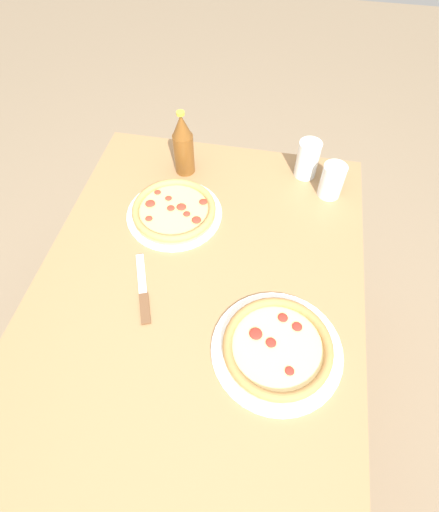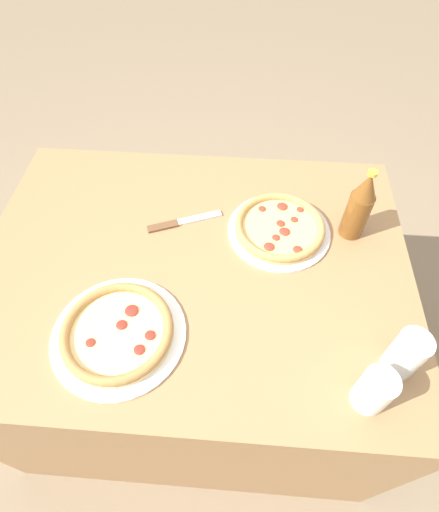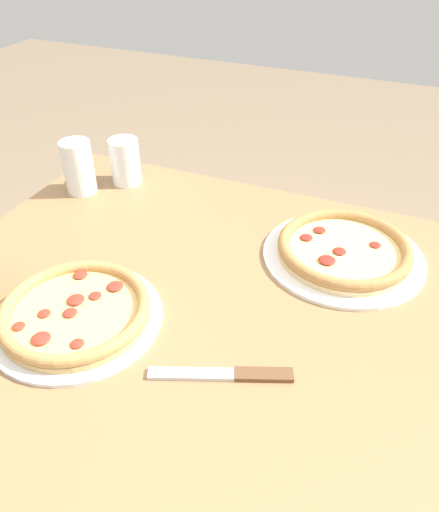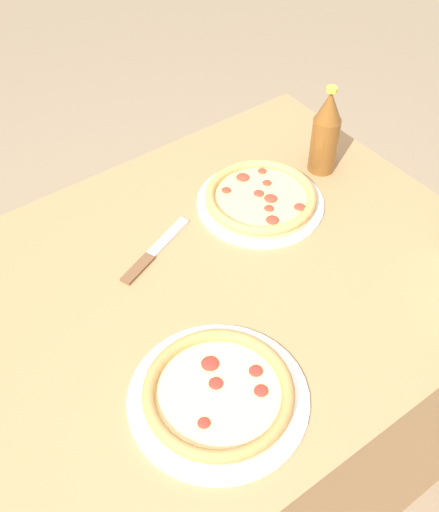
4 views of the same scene
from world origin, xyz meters
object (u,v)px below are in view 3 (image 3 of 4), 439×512
(pizza_pepperoni, at_px, (344,250))
(glass_cola, at_px, (79,170))
(glass_red_wine, at_px, (125,164))
(knife, at_px, (227,374))
(pizza_salami, at_px, (76,312))

(pizza_pepperoni, bearing_deg, glass_cola, -2.31)
(pizza_pepperoni, relative_size, glass_red_wine, 2.84)
(glass_cola, xyz_separation_m, knife, (-0.56, 0.41, -0.05))
(glass_red_wine, bearing_deg, glass_cola, 46.22)
(pizza_salami, relative_size, glass_red_wine, 2.60)
(pizza_pepperoni, xyz_separation_m, glass_cola, (0.66, -0.03, 0.04))
(pizza_salami, height_order, knife, pizza_salami)
(glass_red_wine, bearing_deg, pizza_pepperoni, 169.25)
(knife, bearing_deg, glass_red_wine, -45.74)
(pizza_pepperoni, xyz_separation_m, knife, (0.10, 0.38, -0.01))
(pizza_salami, bearing_deg, glass_red_wine, -68.63)
(pizza_pepperoni, distance_m, glass_cola, 0.66)
(pizza_pepperoni, bearing_deg, knife, 74.64)
(glass_red_wine, distance_m, knife, 0.69)
(glass_red_wine, xyz_separation_m, knife, (-0.48, 0.49, -0.05))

